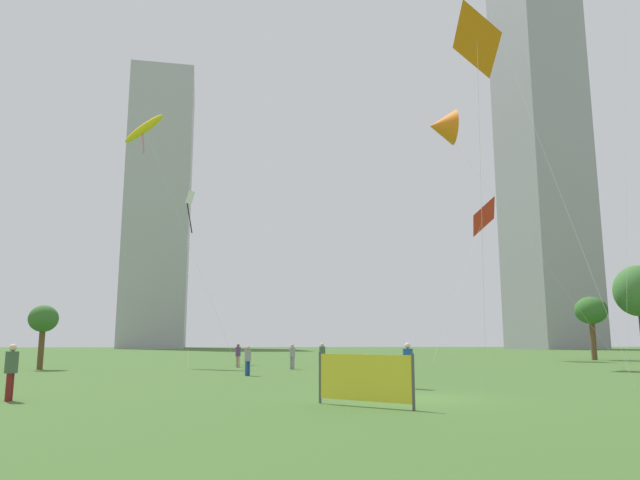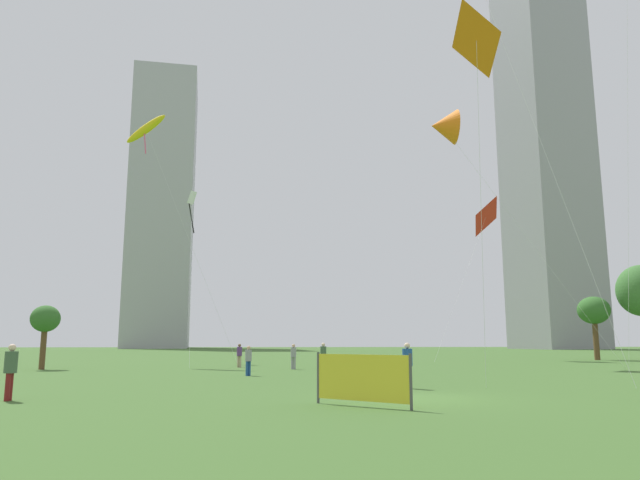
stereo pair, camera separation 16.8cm
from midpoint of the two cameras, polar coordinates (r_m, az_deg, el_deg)
ground at (r=19.60m, az=9.07°, el=-14.94°), size 280.00×280.00×0.00m
person_standing_0 at (r=41.09m, az=-8.08°, el=-10.88°), size 0.35×0.35×1.58m
person_standing_2 at (r=38.16m, az=-2.84°, el=-11.06°), size 0.35×0.35×1.59m
person_standing_3 at (r=20.76m, az=-28.00°, el=-10.91°), size 0.38×0.38×1.71m
person_standing_4 at (r=36.61m, az=0.09°, el=-11.05°), size 0.37×0.37×1.67m
person_standing_5 at (r=23.38m, az=8.33°, el=-11.63°), size 0.39×0.39×1.73m
person_standing_6 at (r=31.46m, az=-7.18°, el=-11.34°), size 0.34×0.34×1.54m
kite_flying_0 at (r=51.64m, az=-16.81°, el=10.29°), size 10.30×4.70×20.33m
kite_flying_2 at (r=53.81m, az=-12.60°, el=3.81°), size 2.38×12.11×15.09m
kite_flying_5 at (r=48.00m, az=11.68°, el=10.71°), size 12.26×4.74×19.83m
kite_flying_6 at (r=24.88m, az=14.83°, el=18.12°), size 2.26×3.59×14.18m
kite_flying_7 at (r=61.01m, az=15.50°, el=2.15°), size 9.08×8.70×15.34m
park_tree_0 at (r=61.30m, az=24.75°, el=-6.32°), size 2.95×2.95×5.89m
park_tree_1 at (r=41.74m, az=-25.38°, el=-7.05°), size 1.82×1.82×4.03m
park_tree_2 at (r=62.46m, az=28.46°, el=-4.37°), size 4.40×4.40×8.77m
distant_highrise_0 at (r=147.49m, az=-15.35°, el=2.78°), size 16.96×24.68×65.60m
distant_highrise_1 at (r=142.28m, az=20.69°, el=9.61°), size 18.57×17.52×94.68m
event_banner at (r=16.98m, az=4.02°, el=-13.21°), size 2.41×2.05×1.48m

